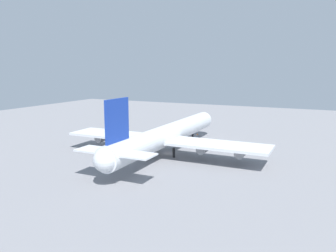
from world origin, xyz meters
name	(u,v)px	position (x,y,z in m)	size (l,w,h in m)	color
ground_plane	(168,154)	(0.00, 0.00, 0.00)	(262.91, 262.91, 0.00)	gray
cargo_airplane	(167,135)	(-0.44, 0.00, 5.52)	(65.73, 58.70, 17.99)	silver
safety_cone_nose	(197,134)	(29.58, 2.14, 0.34)	(0.47, 0.47, 0.68)	orange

